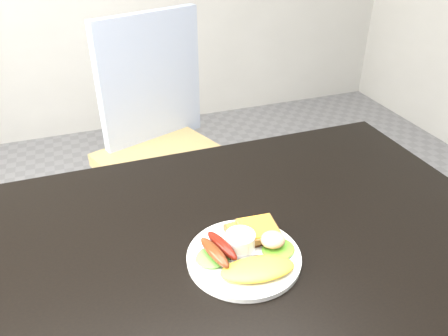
# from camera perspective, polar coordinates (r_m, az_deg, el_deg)

# --- Properties ---
(dining_table) EXTENTS (1.20, 0.80, 0.04)m
(dining_table) POSITION_cam_1_polar(r_m,az_deg,el_deg) (1.00, 2.65, -9.31)
(dining_table) COLOR black
(dining_table) RESTS_ON ground
(dining_chair) EXTENTS (0.61, 0.61, 0.06)m
(dining_chair) POSITION_cam_1_polar(r_m,az_deg,el_deg) (1.83, -7.43, 0.60)
(dining_chair) COLOR tan
(dining_chair) RESTS_ON ground
(person) EXTENTS (0.56, 0.38, 1.51)m
(person) POSITION_cam_1_polar(r_m,az_deg,el_deg) (1.34, -3.90, 3.65)
(person) COLOR navy
(person) RESTS_ON ground
(plate) EXTENTS (0.24, 0.24, 0.01)m
(plate) POSITION_cam_1_polar(r_m,az_deg,el_deg) (0.92, 2.60, -11.55)
(plate) COLOR white
(plate) RESTS_ON dining_table
(lettuce_left) EXTENTS (0.09, 0.08, 0.01)m
(lettuce_left) POSITION_cam_1_polar(r_m,az_deg,el_deg) (0.90, -1.40, -11.51)
(lettuce_left) COLOR green
(lettuce_left) RESTS_ON plate
(lettuce_right) EXTENTS (0.09, 0.09, 0.01)m
(lettuce_right) POSITION_cam_1_polar(r_m,az_deg,el_deg) (0.93, 7.10, -10.47)
(lettuce_right) COLOR #509D20
(lettuce_right) RESTS_ON plate
(omelette) EXTENTS (0.16, 0.09, 0.02)m
(omelette) POSITION_cam_1_polar(r_m,az_deg,el_deg) (0.87, 4.41, -13.03)
(omelette) COLOR yellow
(omelette) RESTS_ON plate
(sausage_a) EXTENTS (0.05, 0.10, 0.02)m
(sausage_a) POSITION_cam_1_polar(r_m,az_deg,el_deg) (0.89, -1.24, -10.96)
(sausage_a) COLOR #5F2714
(sausage_a) RESTS_ON lettuce_left
(sausage_b) EXTENTS (0.05, 0.10, 0.02)m
(sausage_b) POSITION_cam_1_polar(r_m,az_deg,el_deg) (0.90, -0.27, -10.07)
(sausage_b) COLOR maroon
(sausage_b) RESTS_ON lettuce_left
(ramekin) EXTENTS (0.08, 0.08, 0.04)m
(ramekin) POSITION_cam_1_polar(r_m,az_deg,el_deg) (0.92, 2.14, -9.53)
(ramekin) COLOR white
(ramekin) RESTS_ON plate
(toast_a) EXTENTS (0.09, 0.09, 0.01)m
(toast_a) POSITION_cam_1_polar(r_m,az_deg,el_deg) (0.95, 3.14, -8.52)
(toast_a) COLOR brown
(toast_a) RESTS_ON plate
(toast_b) EXTENTS (0.09, 0.09, 0.01)m
(toast_b) POSITION_cam_1_polar(r_m,az_deg,el_deg) (0.94, 4.53, -8.02)
(toast_b) COLOR brown
(toast_b) RESTS_ON toast_a
(potato_salad) EXTENTS (0.06, 0.06, 0.03)m
(potato_salad) POSITION_cam_1_polar(r_m,az_deg,el_deg) (0.92, 6.40, -9.29)
(potato_salad) COLOR #FAE1B4
(potato_salad) RESTS_ON lettuce_right
(fork) EXTENTS (0.14, 0.05, 0.00)m
(fork) POSITION_cam_1_polar(r_m,az_deg,el_deg) (0.90, 0.90, -11.77)
(fork) COLOR #ADAFB7
(fork) RESTS_ON plate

